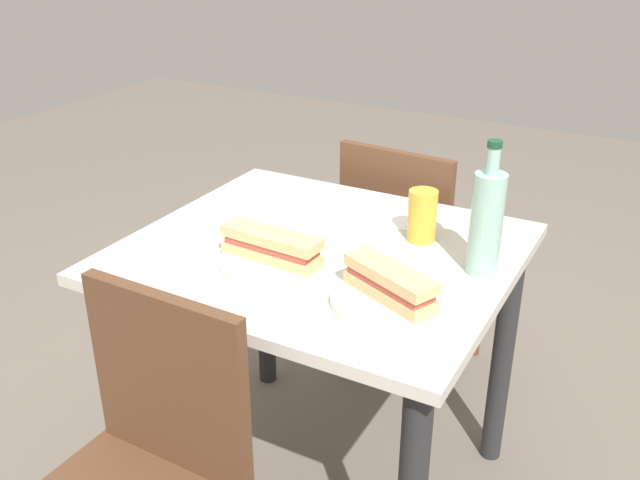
# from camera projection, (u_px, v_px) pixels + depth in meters

# --- Properties ---
(dining_table) EXTENTS (0.93, 0.83, 0.76)m
(dining_table) POSITION_uv_depth(u_px,v_px,m) (320.00, 295.00, 1.80)
(dining_table) COLOR beige
(dining_table) RESTS_ON ground
(chair_far) EXTENTS (0.43, 0.43, 0.86)m
(chair_far) POSITION_uv_depth(u_px,v_px,m) (406.00, 249.00, 2.35)
(chair_far) COLOR brown
(chair_far) RESTS_ON ground
(chair_near) EXTENTS (0.41, 0.41, 0.86)m
(chair_near) POSITION_uv_depth(u_px,v_px,m) (142.00, 477.00, 1.41)
(chair_near) COLOR brown
(chair_near) RESTS_ON ground
(plate_near) EXTENTS (0.25, 0.25, 0.01)m
(plate_near) POSITION_uv_depth(u_px,v_px,m) (272.00, 261.00, 1.66)
(plate_near) COLOR silver
(plate_near) RESTS_ON dining_table
(baguette_sandwich_near) EXTENTS (0.25, 0.09, 0.07)m
(baguette_sandwich_near) POSITION_uv_depth(u_px,v_px,m) (271.00, 245.00, 1.64)
(baguette_sandwich_near) COLOR #DBB77A
(baguette_sandwich_near) RESTS_ON plate_near
(knife_near) EXTENTS (0.18, 0.05, 0.01)m
(knife_near) POSITION_uv_depth(u_px,v_px,m) (281.00, 248.00, 1.70)
(knife_near) COLOR silver
(knife_near) RESTS_ON plate_near
(plate_far) EXTENTS (0.25, 0.25, 0.01)m
(plate_far) POSITION_uv_depth(u_px,v_px,m) (389.00, 300.00, 1.50)
(plate_far) COLOR silver
(plate_far) RESTS_ON dining_table
(baguette_sandwich_far) EXTENTS (0.23, 0.16, 0.07)m
(baguette_sandwich_far) POSITION_uv_depth(u_px,v_px,m) (390.00, 283.00, 1.48)
(baguette_sandwich_far) COLOR #DBB77A
(baguette_sandwich_far) RESTS_ON plate_far
(knife_far) EXTENTS (0.18, 0.04, 0.01)m
(knife_far) POSITION_uv_depth(u_px,v_px,m) (404.00, 286.00, 1.53)
(knife_far) COLOR silver
(knife_far) RESTS_ON plate_far
(water_bottle) EXTENTS (0.07, 0.07, 0.31)m
(water_bottle) POSITION_uv_depth(u_px,v_px,m) (487.00, 221.00, 1.57)
(water_bottle) COLOR #99C6B7
(water_bottle) RESTS_ON dining_table
(beer_glass) EXTENTS (0.07, 0.07, 0.13)m
(beer_glass) POSITION_uv_depth(u_px,v_px,m) (422.00, 216.00, 1.76)
(beer_glass) COLOR gold
(beer_glass) RESTS_ON dining_table
(paper_napkin) EXTENTS (0.16, 0.16, 0.00)m
(paper_napkin) POSITION_uv_depth(u_px,v_px,m) (390.00, 217.00, 1.91)
(paper_napkin) COLOR white
(paper_napkin) RESTS_ON dining_table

